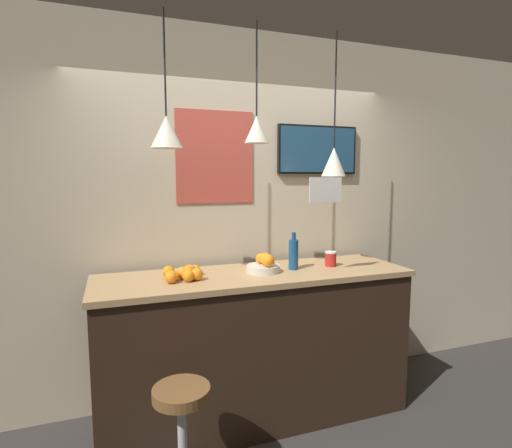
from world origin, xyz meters
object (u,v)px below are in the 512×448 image
at_px(mounted_tv, 318,150).
at_px(juice_bottle, 293,254).
at_px(spread_jar, 331,259).
at_px(bar_stool, 182,431).
at_px(fruit_bowl, 264,264).

bearing_deg(mounted_tv, juice_bottle, -135.40).
relative_size(juice_bottle, spread_jar, 2.43).
xyz_separation_m(juice_bottle, mounted_tv, (0.39, 0.39, 0.79)).
height_order(juice_bottle, spread_jar, juice_bottle).
distance_m(bar_stool, spread_jar, 1.57).
relative_size(bar_stool, spread_jar, 5.84).
bearing_deg(spread_jar, mounted_tv, 78.21).
bearing_deg(mounted_tv, spread_jar, -101.79).
relative_size(spread_jar, mounted_tv, 0.16).
xyz_separation_m(fruit_bowl, mounted_tv, (0.63, 0.39, 0.85)).
bearing_deg(juice_bottle, spread_jar, -0.00).
height_order(fruit_bowl, spread_jar, fruit_bowl).
bearing_deg(bar_stool, fruit_bowl, 41.40).
distance_m(bar_stool, fruit_bowl, 1.19).
bearing_deg(bar_stool, mounted_tv, 37.28).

